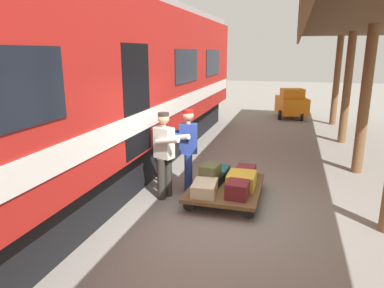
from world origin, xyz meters
TOP-DOWN VIEW (x-y plane):
  - ground_plane at (0.00, 0.00)m, footprint 60.00×60.00m
  - train_car at (3.31, 0.00)m, footprint 3.02×17.72m
  - luggage_cart at (0.27, -0.56)m, footprint 1.34×1.81m
  - suitcase_cream_canvas at (0.57, -0.06)m, footprint 0.47×0.66m
  - suitcase_black_hardshell at (0.57, -0.56)m, footprint 0.49×0.59m
  - suitcase_burgundy_valise at (-0.03, -1.06)m, footprint 0.40×0.65m
  - suitcase_teal_softside at (0.57, -1.06)m, footprint 0.52×0.56m
  - suitcase_maroon_trunk at (-0.03, -0.06)m, footprint 0.40×0.47m
  - suitcase_yellow_case at (-0.03, -0.56)m, footprint 0.52×0.59m
  - suitcase_olive_duffel at (0.59, -0.58)m, footprint 0.38×0.47m
  - porter_in_overalls at (1.11, -0.77)m, footprint 0.73×0.55m
  - porter_by_door at (1.42, -0.31)m, footprint 0.73×0.58m
  - baggage_tug at (-0.85, -10.03)m, footprint 1.50×1.92m

SIDE VIEW (x-z plane):
  - ground_plane at x=0.00m, z-range 0.00..0.00m
  - luggage_cart at x=0.27m, z-range 0.10..0.37m
  - suitcase_black_hardshell at x=0.57m, z-range 0.28..0.45m
  - suitcase_teal_softside at x=0.57m, z-range 0.28..0.47m
  - suitcase_cream_canvas at x=0.57m, z-range 0.28..0.50m
  - suitcase_burgundy_valise at x=-0.03m, z-range 0.28..0.51m
  - suitcase_yellow_case at x=-0.03m, z-range 0.28..0.56m
  - suitcase_maroon_trunk at x=-0.03m, z-range 0.28..0.56m
  - suitcase_olive_duffel at x=0.59m, z-range 0.45..0.67m
  - baggage_tug at x=-0.85m, z-range -0.02..1.28m
  - porter_in_overalls at x=1.11m, z-range 0.07..1.78m
  - porter_by_door at x=1.42m, z-range 0.07..1.78m
  - train_car at x=3.31m, z-range 0.06..4.06m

